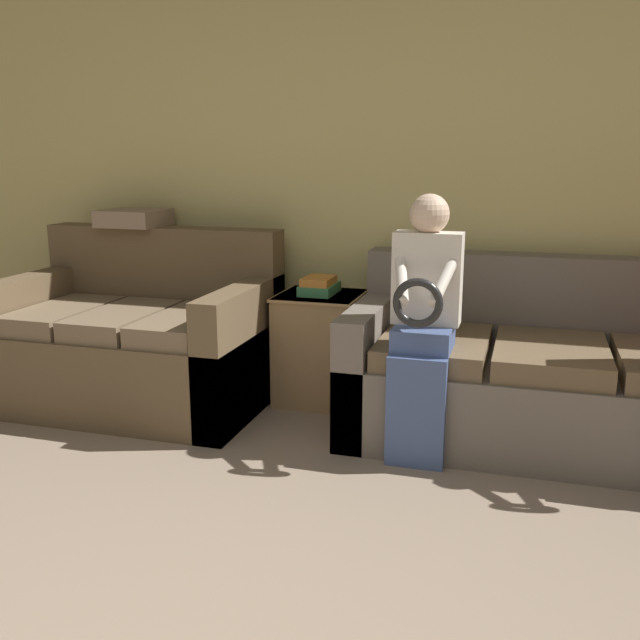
{
  "coord_description": "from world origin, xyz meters",
  "views": [
    {
      "loc": [
        0.91,
        -1.1,
        1.43
      ],
      "look_at": [
        0.04,
        1.82,
        0.72
      ],
      "focal_mm": 40.0,
      "sensor_mm": 36.0,
      "label": 1
    }
  ],
  "objects_px": {
    "child_left_seated": "(423,317)",
    "side_shelf": "(320,346)",
    "couch_main": "(548,378)",
    "book_stack": "(319,286)",
    "couch_side": "(139,343)",
    "throw_pillow": "(134,218)"
  },
  "relations": [
    {
      "from": "child_left_seated",
      "to": "side_shelf",
      "type": "bearing_deg",
      "value": 137.94
    },
    {
      "from": "couch_main",
      "to": "book_stack",
      "type": "distance_m",
      "value": 1.36
    },
    {
      "from": "child_left_seated",
      "to": "side_shelf",
      "type": "xyz_separation_m",
      "value": [
        -0.69,
        0.62,
        -0.36
      ]
    },
    {
      "from": "couch_side",
      "to": "throw_pillow",
      "type": "relative_size",
      "value": 4.17
    },
    {
      "from": "couch_main",
      "to": "child_left_seated",
      "type": "distance_m",
      "value": 0.8
    },
    {
      "from": "side_shelf",
      "to": "throw_pillow",
      "type": "height_order",
      "value": "throw_pillow"
    },
    {
      "from": "couch_main",
      "to": "throw_pillow",
      "type": "distance_m",
      "value": 2.59
    },
    {
      "from": "couch_main",
      "to": "couch_side",
      "type": "distance_m",
      "value": 2.29
    },
    {
      "from": "couch_main",
      "to": "book_stack",
      "type": "bearing_deg",
      "value": 169.99
    },
    {
      "from": "couch_main",
      "to": "couch_side",
      "type": "xyz_separation_m",
      "value": [
        -2.29,
        -0.1,
        0.03
      ]
    },
    {
      "from": "child_left_seated",
      "to": "book_stack",
      "type": "height_order",
      "value": "child_left_seated"
    },
    {
      "from": "couch_side",
      "to": "book_stack",
      "type": "relative_size",
      "value": 5.44
    },
    {
      "from": "throw_pillow",
      "to": "book_stack",
      "type": "bearing_deg",
      "value": -0.82
    },
    {
      "from": "child_left_seated",
      "to": "side_shelf",
      "type": "relative_size",
      "value": 1.96
    },
    {
      "from": "couch_main",
      "to": "book_stack",
      "type": "xyz_separation_m",
      "value": [
        -1.28,
        0.23,
        0.37
      ]
    },
    {
      "from": "couch_side",
      "to": "book_stack",
      "type": "distance_m",
      "value": 1.11
    },
    {
      "from": "side_shelf",
      "to": "throw_pillow",
      "type": "xyz_separation_m",
      "value": [
        -1.2,
        0.03,
        0.72
      ]
    },
    {
      "from": "child_left_seated",
      "to": "side_shelf",
      "type": "height_order",
      "value": "child_left_seated"
    },
    {
      "from": "couch_main",
      "to": "side_shelf",
      "type": "distance_m",
      "value": 1.29
    },
    {
      "from": "book_stack",
      "to": "throw_pillow",
      "type": "xyz_separation_m",
      "value": [
        -1.19,
        0.02,
        0.36
      ]
    },
    {
      "from": "side_shelf",
      "to": "book_stack",
      "type": "height_order",
      "value": "book_stack"
    },
    {
      "from": "book_stack",
      "to": "child_left_seated",
      "type": "bearing_deg",
      "value": -42.05
    }
  ]
}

